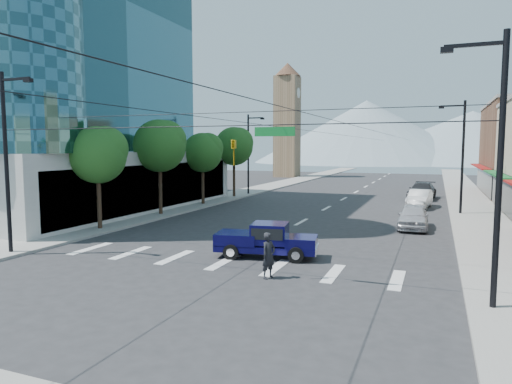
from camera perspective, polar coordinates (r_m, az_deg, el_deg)
ground at (r=20.23m, az=-5.48°, el=-9.78°), size 160.00×160.00×0.00m
sidewalk_left at (r=61.27m, az=1.59°, el=0.66°), size 4.00×120.00×0.15m
sidewalk_right at (r=57.66m, az=24.60°, el=-0.16°), size 4.00×120.00×0.15m
office_tower at (r=47.90m, az=-27.41°, el=15.94°), size 29.50×27.00×30.00m
clock_tower at (r=83.48m, az=3.92°, el=9.22°), size 4.80×4.80×20.40m
mountain_left at (r=169.14m, az=13.62°, el=7.36°), size 80.00×80.00×22.00m
mountain_right at (r=177.72m, az=25.38°, el=6.24°), size 90.00×90.00×18.00m
tree_near at (r=30.81m, az=-18.89°, el=4.62°), size 3.65×3.64×6.71m
tree_midnear at (r=36.42m, az=-11.72°, el=5.86°), size 4.09×4.09×7.52m
tree_midfar at (r=42.45m, az=-6.49°, el=5.07°), size 3.65×3.64×6.71m
tree_far at (r=48.73m, az=-2.59°, el=5.88°), size 4.09×4.09×7.52m
signal_rig at (r=18.54m, az=-6.49°, el=3.36°), size 21.80×0.20×9.00m
lamp_pole_nw at (r=51.24m, az=-0.84°, el=5.14°), size 2.00×0.25×9.00m
lamp_pole_ne at (r=39.38m, az=24.26°, el=4.51°), size 2.00×0.25×9.00m
pickup_truck at (r=22.37m, az=1.24°, el=-5.95°), size 5.22×2.60×1.69m
pedestrian at (r=18.83m, az=1.58°, el=-7.94°), size 0.69×0.82×1.90m
parked_car_near at (r=31.86m, az=19.05°, el=-2.93°), size 1.96×4.74×1.60m
parked_car_mid at (r=43.09m, az=19.76°, el=-0.79°), size 2.20×5.04×1.61m
parked_car_far at (r=50.18m, az=20.04°, el=0.12°), size 2.97×6.13×1.72m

